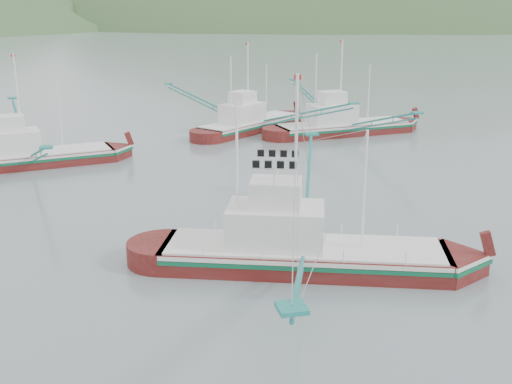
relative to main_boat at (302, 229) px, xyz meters
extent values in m
plane|color=slate|center=(-1.42, -0.73, -2.40)|extent=(1200.00, 1200.00, 0.00)
cube|color=#51100D|center=(0.15, -0.05, -2.18)|extent=(17.03, 9.66, 2.20)
cube|color=silver|center=(0.15, -0.05, -1.25)|extent=(16.74, 9.64, 0.24)
cube|color=#0C5937|center=(0.15, -0.05, -1.52)|extent=(16.75, 9.66, 0.24)
cube|color=silver|center=(0.15, -0.05, -1.03)|extent=(16.17, 9.18, 0.13)
cube|color=silver|center=(-1.41, 0.50, 0.13)|extent=(6.36, 5.16, 2.42)
cube|color=silver|center=(-1.41, 0.50, 2.11)|extent=(3.51, 3.24, 1.54)
cylinder|color=white|center=(-0.37, 0.13, 3.87)|extent=(0.18, 0.18, 9.90)
cylinder|color=white|center=(-3.48, 1.24, 3.12)|extent=(0.15, 0.15, 8.42)
cylinder|color=white|center=(3.26, -1.15, 2.38)|extent=(0.13, 0.13, 6.93)
cube|color=#51100D|center=(16.62, 36.51, -2.19)|extent=(16.32, 6.21, 2.12)
cube|color=silver|center=(16.62, 36.51, -1.29)|extent=(16.01, 6.26, 0.23)
cube|color=#0C5937|center=(16.62, 36.51, -1.56)|extent=(16.01, 6.28, 0.23)
cube|color=silver|center=(16.62, 36.51, -1.08)|extent=(15.50, 5.90, 0.13)
cube|color=silver|center=(15.04, 36.31, 0.03)|extent=(5.69, 4.04, 2.33)
cube|color=silver|center=(15.04, 36.31, 1.94)|extent=(3.03, 2.66, 1.48)
cylinder|color=white|center=(16.09, 36.44, 3.64)|extent=(0.17, 0.17, 9.54)
cylinder|color=white|center=(12.94, 36.04, 2.92)|extent=(0.15, 0.15, 8.11)
cylinder|color=white|center=(19.78, 36.91, 2.21)|extent=(0.13, 0.13, 6.68)
cube|color=#51100D|center=(6.57, 41.11, -2.20)|extent=(14.57, 12.70, 2.04)
cube|color=silver|center=(6.57, 41.11, -1.33)|extent=(14.38, 12.57, 0.22)
cube|color=#0C5937|center=(6.57, 41.11, -1.59)|extent=(14.39, 12.59, 0.22)
cube|color=silver|center=(6.57, 41.11, -1.13)|extent=(13.84, 12.07, 0.12)
cube|color=silver|center=(5.37, 40.16, -0.05)|extent=(6.04, 5.73, 2.25)
cube|color=silver|center=(5.37, 40.16, 1.79)|extent=(3.48, 3.41, 1.43)
cylinder|color=white|center=(6.17, 40.80, 3.42)|extent=(0.16, 0.16, 9.20)
cylinder|color=white|center=(3.76, 38.90, 2.73)|extent=(0.14, 0.14, 7.82)
cylinder|color=white|center=(8.98, 43.01, 2.04)|extent=(0.12, 0.12, 6.44)
cube|color=#51100D|center=(-17.58, 29.16, -2.20)|extent=(15.88, 7.04, 2.05)
cube|color=silver|center=(-17.58, 29.16, -1.33)|extent=(15.59, 7.06, 0.23)
cube|color=#0C5937|center=(-17.58, 29.16, -1.58)|extent=(15.60, 7.08, 0.23)
cube|color=silver|center=(-17.58, 29.16, -1.12)|extent=(15.09, 6.69, 0.12)
cube|color=silver|center=(-19.09, 28.85, -0.05)|extent=(5.67, 4.22, 2.25)
cube|color=silver|center=(-19.09, 28.85, 1.80)|extent=(3.06, 2.73, 1.43)
cylinder|color=white|center=(-18.09, 29.05, 3.44)|extent=(0.16, 0.16, 9.22)
cylinder|color=white|center=(-14.57, 29.76, 2.05)|extent=(0.12, 0.12, 6.46)
ellipsoid|color=#36572D|center=(238.58, 429.27, -2.40)|extent=(684.00, 432.00, 306.00)
ellipsoid|color=slate|center=(28.58, 559.27, -2.40)|extent=(960.00, 400.00, 240.00)
camera|label=1|loc=(-10.63, -32.95, 12.49)|focal=45.00mm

